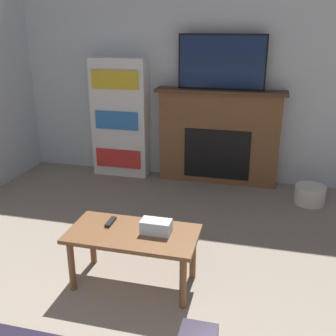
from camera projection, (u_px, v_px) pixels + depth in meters
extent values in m
cube|color=silver|center=(201.00, 71.00, 4.74)|extent=(5.59, 0.06, 2.70)
cube|color=brown|center=(218.00, 138.00, 4.83)|extent=(1.45, 0.22, 1.12)
cube|color=black|center=(217.00, 155.00, 4.78)|extent=(0.80, 0.01, 0.62)
cube|color=#4C331E|center=(220.00, 91.00, 4.61)|extent=(1.55, 0.28, 0.04)
cube|color=black|center=(222.00, 62.00, 4.50)|extent=(1.01, 0.03, 0.62)
cube|color=#19284C|center=(222.00, 62.00, 4.48)|extent=(0.97, 0.01, 0.59)
cube|color=brown|center=(133.00, 234.00, 2.88)|extent=(0.96, 0.49, 0.03)
cylinder|color=brown|center=(72.00, 266.00, 2.89)|extent=(0.05, 0.05, 0.41)
cylinder|color=brown|center=(183.00, 283.00, 2.70)|extent=(0.05, 0.05, 0.41)
cylinder|color=brown|center=(92.00, 241.00, 3.22)|extent=(0.05, 0.05, 0.41)
cylinder|color=brown|center=(193.00, 254.00, 3.03)|extent=(0.05, 0.05, 0.41)
cube|color=silver|center=(156.00, 227.00, 2.85)|extent=(0.22, 0.12, 0.10)
cube|color=black|center=(111.00, 222.00, 3.00)|extent=(0.04, 0.15, 0.02)
cube|color=white|center=(121.00, 118.00, 5.03)|extent=(0.71, 0.26, 1.50)
cube|color=red|center=(118.00, 158.00, 5.07)|extent=(0.59, 0.03, 0.24)
cube|color=#2D70B7|center=(117.00, 121.00, 4.90)|extent=(0.56, 0.03, 0.22)
cube|color=gold|center=(115.00, 80.00, 4.73)|extent=(0.59, 0.03, 0.22)
cylinder|color=silver|center=(310.00, 195.00, 4.35)|extent=(0.33, 0.33, 0.20)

